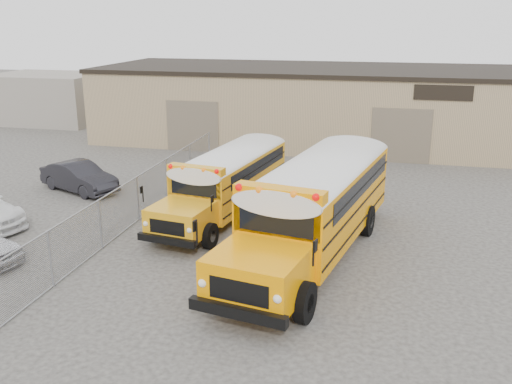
% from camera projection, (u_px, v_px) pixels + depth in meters
% --- Properties ---
extents(ground, '(120.00, 120.00, 0.00)m').
position_uv_depth(ground, '(271.00, 266.00, 18.48)').
color(ground, '#363532').
rests_on(ground, ground).
extents(warehouse, '(30.20, 10.20, 4.67)m').
position_uv_depth(warehouse, '(337.00, 104.00, 36.34)').
color(warehouse, tan).
rests_on(warehouse, ground).
extents(chainlink_fence, '(0.07, 18.07, 1.81)m').
position_uv_depth(chainlink_fence, '(138.00, 199.00, 22.35)').
color(chainlink_fence, gray).
rests_on(chainlink_fence, ground).
extents(distant_building_left, '(8.00, 6.00, 3.60)m').
position_uv_depth(distant_building_left, '(50.00, 98.00, 43.32)').
color(distant_building_left, gray).
rests_on(distant_building_left, ground).
extents(school_bus_left, '(3.48, 9.21, 2.63)m').
position_uv_depth(school_bus_left, '(274.00, 149.00, 27.93)').
color(school_bus_left, orange).
rests_on(school_bus_left, ground).
extents(school_bus_right, '(4.65, 11.35, 3.23)m').
position_uv_depth(school_bus_right, '(364.00, 157.00, 24.88)').
color(school_bus_right, '#FF9600').
rests_on(school_bus_right, ground).
extents(tarp_bundle, '(1.38, 1.31, 1.65)m').
position_uv_depth(tarp_bundle, '(246.00, 276.00, 15.82)').
color(tarp_bundle, black).
rests_on(tarp_bundle, ground).
extents(car_dark, '(4.34, 2.93, 1.35)m').
position_uv_depth(car_dark, '(79.00, 177.00, 26.17)').
color(car_dark, black).
rests_on(car_dark, ground).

